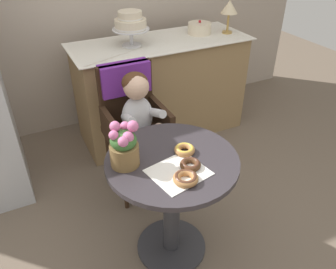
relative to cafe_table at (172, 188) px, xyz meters
name	(u,v)px	position (x,y,z in m)	size (l,w,h in m)	color
ground_plane	(171,246)	(0.00, 0.00, -0.51)	(8.00, 8.00, 0.00)	#6B5B4C
cafe_table	(172,188)	(0.00, 0.00, 0.00)	(0.72, 0.72, 0.72)	#332D33
wicker_chair	(131,109)	(0.05, 0.74, 0.13)	(0.42, 0.45, 0.95)	#332114
seated_child	(139,114)	(0.05, 0.58, 0.17)	(0.27, 0.32, 0.73)	silver
paper_napkin	(178,172)	(-0.02, -0.12, 0.21)	(0.27, 0.24, 0.00)	white
donut_front	(186,178)	(-0.02, -0.19, 0.23)	(0.12, 0.12, 0.04)	#AD7542
donut_mid	(185,149)	(0.09, 0.02, 0.23)	(0.11, 0.11, 0.04)	#AD7542
donut_side	(190,164)	(0.05, -0.11, 0.23)	(0.11, 0.11, 0.03)	#4C2D19
flower_vase	(124,146)	(-0.24, 0.07, 0.33)	(0.16, 0.15, 0.25)	brown
display_counter	(161,89)	(0.55, 1.30, -0.05)	(1.56, 0.62, 0.90)	#93754C
tiered_cake_stand	(130,23)	(0.28, 1.30, 0.57)	(0.30, 0.30, 0.28)	silver
round_layer_cake	(199,28)	(0.95, 1.34, 0.44)	(0.21, 0.21, 0.12)	beige
table_lamp	(229,8)	(1.19, 1.24, 0.61)	(0.15, 0.15, 0.28)	#B28C47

